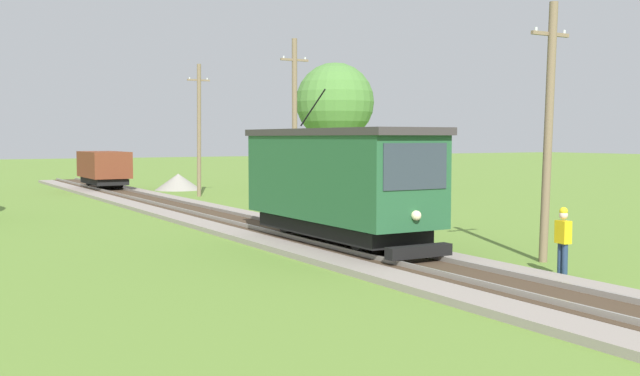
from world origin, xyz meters
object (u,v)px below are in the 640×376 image
Objects in this scene: red_tram at (338,180)px; gravel_pile at (178,182)px; freight_car at (104,168)px; track_worker at (563,238)px; utility_pole_near_tram at (548,130)px; utility_pole_far at (199,129)px; tree_right_near at (335,102)px; utility_pole_mid at (295,125)px.

gravel_pile is (4.69, 28.60, -1.64)m from red_tram.
track_worker is at bearing -86.03° from freight_car.
red_tram is at bearing 127.43° from utility_pole_near_tram.
utility_pole_near_tram is 0.92× the size of utility_pole_far.
tree_right_near is (14.35, -5.75, 4.42)m from freight_car.
freight_car is at bearing 96.32° from utility_pole_near_tram.
utility_pole_near_tram is 3.54m from track_worker.
freight_car is 16.08m from tree_right_near.
utility_pole_mid is 4.50× the size of track_worker.
utility_pole_far is 2.51× the size of gravel_pile.
freight_car is at bearing 158.15° from tree_right_near.
utility_pole_mid is at bearing -127.15° from tree_right_near.
track_worker is at bearing -69.60° from red_tram.
utility_pole_mid is 12.18m from utility_pole_far.
track_worker is at bearing -110.98° from tree_right_near.
gravel_pile is 11.99m from tree_right_near.
utility_pole_mid reaches higher than freight_car.
utility_pole_near_tram reaches higher than track_worker.
utility_pole_mid is 2.54× the size of gravel_pile.
gravel_pile is at bearing 87.37° from utility_pole_mid.
freight_car is at bearing 166.20° from gravel_pile.
utility_pole_far is 4.44× the size of track_worker.
gravel_pile is 1.77× the size of track_worker.
freight_car is 0.65× the size of utility_pole_mid.
utility_pole_mid reaches higher than gravel_pile.
track_worker is at bearing -126.28° from utility_pole_near_tram.
utility_pole_far is 10.81m from tree_right_near.
utility_pole_mid is at bearing -92.63° from gravel_pile.
red_tram is 7.37m from track_worker.
freight_car is 35.06m from utility_pole_near_tram.
utility_pole_mid is at bearing -78.90° from freight_car.
track_worker is (-1.31, -1.79, -2.76)m from utility_pole_near_tram.
utility_pole_mid is (3.85, -19.62, 2.55)m from freight_car.
tree_right_near reaches higher than utility_pole_far.
utility_pole_mid is (-0.00, 15.16, 0.37)m from utility_pole_near_tram.
tree_right_near reaches higher than utility_pole_near_tram.
utility_pole_far is at bearing 90.00° from utility_pole_mid.
utility_pole_far is (-0.00, 12.18, -0.06)m from utility_pole_mid.
utility_pole_mid is at bearing 90.00° from utility_pole_near_tram.
track_worker is (-1.31, -29.13, -3.07)m from utility_pole_far.
red_tram is 29.76m from freight_car.
gravel_pile is at bearing 82.30° from utility_pole_far.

